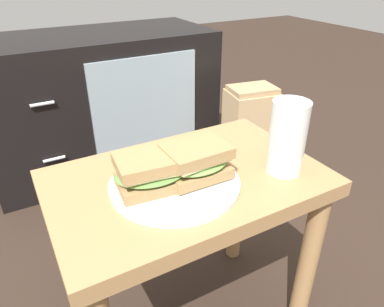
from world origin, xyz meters
name	(u,v)px	position (x,y,z in m)	size (l,w,h in m)	color
side_table	(188,211)	(0.00, 0.00, 0.37)	(0.56, 0.36, 0.46)	#A37A4C
tv_cabinet	(102,101)	(0.08, 0.95, 0.29)	(0.96, 0.46, 0.58)	black
plate	(175,183)	(-0.04, -0.02, 0.47)	(0.26, 0.26, 0.01)	silver
sandwich_front	(152,171)	(-0.08, -0.01, 0.50)	(0.15, 0.11, 0.07)	#9E7A4C
sandwich_back	(196,161)	(0.01, -0.02, 0.51)	(0.13, 0.10, 0.07)	#9E7A4C
beer_glass	(287,139)	(0.19, -0.08, 0.53)	(0.08, 0.08, 0.15)	silver
paper_bag	(249,133)	(0.58, 0.53, 0.20)	(0.21, 0.18, 0.40)	tan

